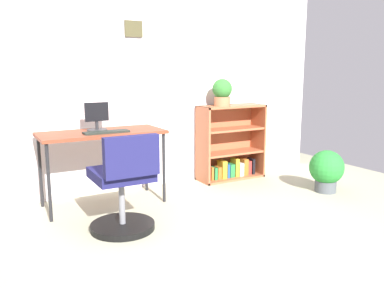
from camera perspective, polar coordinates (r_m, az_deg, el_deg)
The scene contains 9 objects.
ground_plane at distance 2.67m, azimuth 5.56°, elevation -18.22°, with size 6.24×6.24×0.00m, color #9D9C81.
wall_back at distance 4.28m, azimuth -11.05°, elevation 10.36°, with size 5.20×0.12×2.56m.
desk at distance 3.86m, azimuth -12.65°, elevation 0.90°, with size 1.15×0.51×0.71m.
monitor at distance 3.89m, azimuth -13.34°, elevation 3.62°, with size 0.22×0.19×0.27m.
keyboard at distance 3.74m, azimuth -12.03°, elevation 1.67°, with size 0.41×0.12×0.02m, color black.
office_chair at distance 3.23m, azimuth -9.62°, elevation -6.41°, with size 0.52×0.55×0.81m.
bookshelf_low at distance 4.78m, azimuth 5.30°, elevation -0.38°, with size 0.80×0.30×0.87m.
potted_plant_on_shelf at distance 4.58m, azimuth 4.30°, elevation 7.39°, with size 0.22×0.22×0.30m.
potted_plant_floor at distance 4.47m, azimuth 18.52°, elevation -3.43°, with size 0.36×0.36×0.45m.
Camera 1 is at (-1.35, -1.91, 1.28)m, focal length 37.65 mm.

